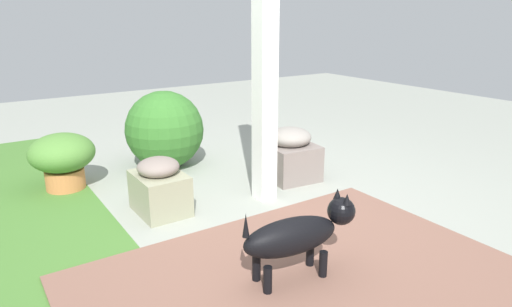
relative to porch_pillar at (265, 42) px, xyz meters
The scene contains 8 objects.
ground_plane 1.25m from the porch_pillar, 156.29° to the left, with size 12.00×12.00×0.00m, color #999D92.
brick_path 1.75m from the porch_pillar, 156.92° to the left, with size 1.80×2.40×0.02m, color #82594A.
porch_pillar is the anchor object (origin of this frame).
stone_planter_nearest 1.13m from the porch_pillar, 60.37° to the right, with size 0.52×0.46×0.46m.
stone_planter_mid 1.31m from the porch_pillar, 75.69° to the left, with size 0.44×0.34×0.42m.
round_shrub 1.48m from the porch_pillar, 16.63° to the left, with size 0.73×0.73×0.73m, color #35712A.
terracotta_pot_broad 1.92m from the porch_pillar, 49.57° to the left, with size 0.53×0.53×0.48m.
dog 1.50m from the porch_pillar, 154.41° to the left, with size 0.25×0.69×0.47m.
Camera 1 is at (-2.47, 1.78, 1.40)m, focal length 31.42 mm.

